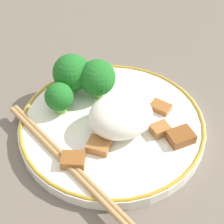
{
  "coord_description": "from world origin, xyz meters",
  "views": [
    {
      "loc": [
        -0.13,
        -0.34,
        0.39
      ],
      "look_at": [
        0.0,
        0.0,
        0.04
      ],
      "focal_mm": 60.0,
      "sensor_mm": 36.0,
      "label": 1
    }
  ],
  "objects_px": {
    "broccoli_back_left": "(100,77)",
    "plate": "(112,125)",
    "chopsticks": "(65,160)",
    "broccoli_back_center": "(72,73)",
    "broccoli_back_right": "(59,97)"
  },
  "relations": [
    {
      "from": "broccoli_back_center",
      "to": "broccoli_back_right",
      "type": "xyz_separation_m",
      "value": [
        -0.03,
        -0.04,
        -0.01
      ]
    },
    {
      "from": "broccoli_back_left",
      "to": "broccoli_back_right",
      "type": "height_order",
      "value": "broccoli_back_left"
    },
    {
      "from": "plate",
      "to": "broccoli_back_right",
      "type": "height_order",
      "value": "broccoli_back_right"
    },
    {
      "from": "broccoli_back_center",
      "to": "broccoli_back_right",
      "type": "height_order",
      "value": "broccoli_back_center"
    },
    {
      "from": "broccoli_back_left",
      "to": "plate",
      "type": "bearing_deg",
      "value": -93.62
    },
    {
      "from": "plate",
      "to": "broccoli_back_left",
      "type": "height_order",
      "value": "broccoli_back_left"
    },
    {
      "from": "plate",
      "to": "chopsticks",
      "type": "height_order",
      "value": "chopsticks"
    },
    {
      "from": "plate",
      "to": "broccoli_back_center",
      "type": "distance_m",
      "value": 0.1
    },
    {
      "from": "broccoli_back_center",
      "to": "chopsticks",
      "type": "xyz_separation_m",
      "value": [
        -0.05,
        -0.13,
        -0.03
      ]
    },
    {
      "from": "broccoli_back_right",
      "to": "chopsticks",
      "type": "height_order",
      "value": "broccoli_back_right"
    },
    {
      "from": "broccoli_back_left",
      "to": "chopsticks",
      "type": "height_order",
      "value": "broccoli_back_left"
    },
    {
      "from": "broccoli_back_left",
      "to": "broccoli_back_center",
      "type": "relative_size",
      "value": 0.96
    },
    {
      "from": "plate",
      "to": "chopsticks",
      "type": "distance_m",
      "value": 0.09
    },
    {
      "from": "chopsticks",
      "to": "broccoli_back_center",
      "type": "bearing_deg",
      "value": 69.37
    },
    {
      "from": "chopsticks",
      "to": "broccoli_back_left",
      "type": "bearing_deg",
      "value": 51.47
    }
  ]
}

